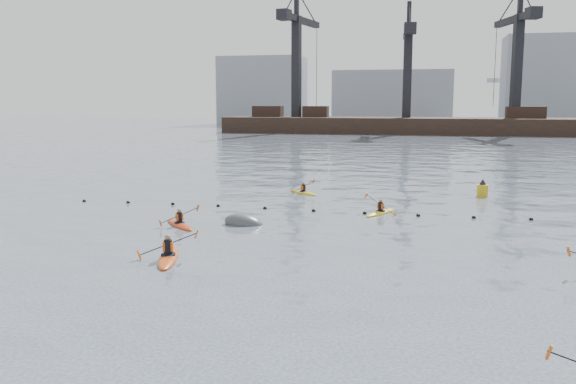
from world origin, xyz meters
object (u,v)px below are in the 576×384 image
Objects in this scene: kayaker_5 at (303,192)px; mooring_buoy at (244,224)px; kayaker_0 at (168,257)px; nav_buoy at (482,190)px; kayaker_3 at (380,212)px; kayaker_2 at (180,224)px.

kayaker_5 is 11.22m from mooring_buoy.
kayaker_0 is 18.76m from kayaker_5.
nav_buoy is (12.96, 12.74, 0.41)m from mooring_buoy.
kayaker_3 is 1.40× the size of mooring_buoy.
mooring_buoy is (3.16, 1.12, -0.10)m from kayaker_2.
kayaker_2 is 2.07× the size of nav_buoy.
kayaker_0 reaches higher than mooring_buoy.
kayaker_0 reaches higher than kayaker_5.
kayaker_2 is 12.94m from kayaker_5.
kayaker_5 is (1.82, 18.68, -0.02)m from kayaker_0.
nav_buoy is at bearing -2.42° from kayaker_2.
kayaker_5 is 12.19m from nav_buoy.
kayaker_2 reaches higher than kayaker_5.
kayaker_0 is 6.75m from kayaker_2.
nav_buoy is (12.08, 1.56, 0.32)m from kayaker_5.
kayaker_0 is at bearing -97.19° from mooring_buoy.
nav_buoy reaches higher than kayaker_2.
kayaker_2 is 3.35m from mooring_buoy.
kayaker_2 is at bearing -124.34° from kayaker_3.
nav_buoy reaches higher than kayaker_5.
mooring_buoy is at bearing -119.93° from kayaker_3.
kayaker_0 is 1.24× the size of kayaker_3.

